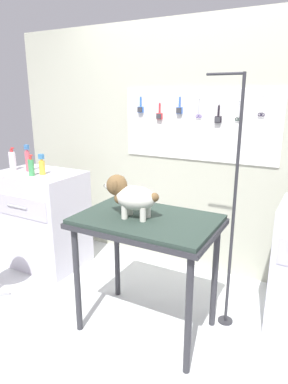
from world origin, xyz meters
TOP-DOWN VIEW (x-y plane):
  - ground at (0.00, 0.00)m, footprint 4.40×4.00m
  - rear_wall_panel at (0.00, 1.28)m, footprint 4.00×0.11m
  - grooming_table at (0.10, 0.20)m, footprint 0.95×0.63m
  - grooming_arm at (0.59, 0.53)m, footprint 0.30×0.11m
  - dog at (0.00, 0.15)m, footprint 0.39×0.21m
  - counter_left at (-1.28, 0.60)m, footprint 0.80×0.58m
  - spray_bottle_tall at (-1.40, 0.59)m, footprint 0.05×0.05m
  - pump_bottle_white at (-1.18, 0.55)m, footprint 0.05×0.05m
  - conditioner_bottle at (-1.57, 0.55)m, footprint 0.06×0.06m
  - spray_bottle_short at (-1.23, 0.47)m, footprint 0.05×0.05m

SIDE VIEW (x-z plane):
  - ground at x=0.00m, z-range -0.04..0.00m
  - counter_left at x=-1.28m, z-range 0.00..0.94m
  - grooming_table at x=0.10m, z-range 0.34..1.20m
  - grooming_arm at x=0.59m, z-range -0.06..1.73m
  - dog at x=0.00m, z-range 0.87..1.15m
  - spray_bottle_short at x=-1.23m, z-range 0.92..1.11m
  - pump_bottle_white at x=-1.18m, z-range 0.92..1.11m
  - conditioner_bottle at x=-1.57m, z-range 0.92..1.14m
  - spray_bottle_tall at x=-1.40m, z-range 0.92..1.18m
  - rear_wall_panel at x=0.00m, z-range 0.01..2.31m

